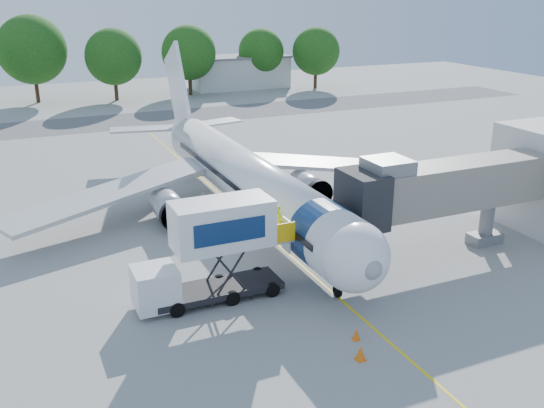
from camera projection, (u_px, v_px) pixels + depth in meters
name	position (u px, v px, depth m)	size (l,w,h in m)	color
ground	(267.00, 235.00, 40.99)	(160.00, 160.00, 0.00)	gray
guidance_line	(267.00, 235.00, 40.99)	(0.15, 70.00, 0.01)	yellow
taxiway_strip	(135.00, 120.00, 77.14)	(120.00, 10.00, 0.01)	#59595B
aircraft	(244.00, 178.00, 43.56)	(34.17, 37.73, 11.35)	white
jet_bridge	(434.00, 189.00, 36.59)	(13.90, 3.20, 6.60)	gray
catering_hiloader	(211.00, 252.00, 31.64)	(8.50, 2.44, 5.50)	black
ground_tug	(407.00, 357.00, 26.05)	(3.99, 2.57, 1.48)	white
safety_cone_a	(356.00, 334.00, 28.69)	(0.38, 0.38, 0.60)	orange
safety_cone_b	(361.00, 353.00, 27.11)	(0.46, 0.46, 0.73)	orange
outbuilding_right	(239.00, 72.00, 101.92)	(16.40, 7.40, 5.30)	beige
tree_c	(32.00, 50.00, 86.76)	(9.81, 9.81, 12.50)	#382314
tree_d	(113.00, 57.00, 89.00)	(8.27, 8.27, 10.55)	#382314
tree_e	(189.00, 53.00, 93.69)	(8.40, 8.40, 10.72)	#382314
tree_f	(261.00, 52.00, 101.20)	(7.63, 7.63, 9.73)	#382314
tree_g	(316.00, 51.00, 100.44)	(7.85, 7.85, 10.01)	#382314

